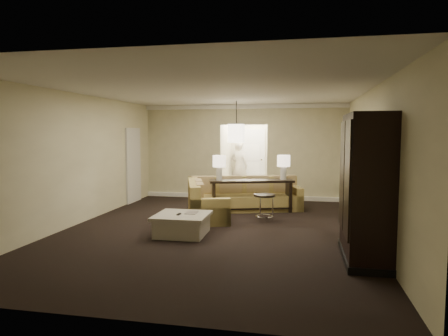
% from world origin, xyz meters
% --- Properties ---
extents(ground, '(8.00, 8.00, 0.00)m').
position_xyz_m(ground, '(0.00, 0.00, 0.00)').
color(ground, black).
rests_on(ground, ground).
extents(wall_back, '(6.00, 0.04, 2.80)m').
position_xyz_m(wall_back, '(0.00, 4.00, 1.40)').
color(wall_back, beige).
rests_on(wall_back, ground).
extents(wall_front, '(6.00, 0.04, 2.80)m').
position_xyz_m(wall_front, '(0.00, -4.00, 1.40)').
color(wall_front, beige).
rests_on(wall_front, ground).
extents(wall_left, '(0.04, 8.00, 2.80)m').
position_xyz_m(wall_left, '(-3.00, 0.00, 1.40)').
color(wall_left, beige).
rests_on(wall_left, ground).
extents(wall_right, '(0.04, 8.00, 2.80)m').
position_xyz_m(wall_right, '(3.00, 0.00, 1.40)').
color(wall_right, beige).
rests_on(wall_right, ground).
extents(ceiling, '(6.00, 8.00, 0.02)m').
position_xyz_m(ceiling, '(0.00, 0.00, 2.80)').
color(ceiling, silver).
rests_on(ceiling, wall_back).
extents(crown_molding, '(6.00, 0.10, 0.12)m').
position_xyz_m(crown_molding, '(0.00, 3.95, 2.73)').
color(crown_molding, white).
rests_on(crown_molding, wall_back).
extents(baseboard, '(6.00, 0.10, 0.12)m').
position_xyz_m(baseboard, '(0.00, 3.95, 0.06)').
color(baseboard, white).
rests_on(baseboard, ground).
extents(side_door, '(0.05, 0.90, 2.10)m').
position_xyz_m(side_door, '(-2.97, 2.80, 1.05)').
color(side_door, silver).
rests_on(side_door, ground).
extents(foyer, '(1.44, 2.02, 2.80)m').
position_xyz_m(foyer, '(0.00, 5.34, 1.30)').
color(foyer, white).
rests_on(foyer, ground).
extents(sectional_sofa, '(3.00, 2.93, 0.85)m').
position_xyz_m(sectional_sofa, '(0.07, 1.80, 0.34)').
color(sectional_sofa, brown).
rests_on(sectional_sofa, ground).
extents(coffee_table, '(1.02, 1.02, 0.42)m').
position_xyz_m(coffee_table, '(-0.52, -0.48, 0.21)').
color(coffee_table, beige).
rests_on(coffee_table, ground).
extents(console_table, '(2.12, 1.02, 0.80)m').
position_xyz_m(console_table, '(0.50, 2.00, 0.48)').
color(console_table, black).
rests_on(console_table, ground).
extents(armoire, '(0.67, 1.56, 2.25)m').
position_xyz_m(armoire, '(2.69, -1.38, 1.08)').
color(armoire, black).
rests_on(armoire, ground).
extents(drink_table, '(0.48, 0.48, 0.60)m').
position_xyz_m(drink_table, '(0.91, 1.03, 0.43)').
color(drink_table, black).
rests_on(drink_table, ground).
extents(table_lamp_left, '(0.32, 0.32, 0.61)m').
position_xyz_m(table_lamp_left, '(-0.27, 1.78, 1.21)').
color(table_lamp_left, silver).
rests_on(table_lamp_left, console_table).
extents(table_lamp_right, '(0.32, 0.32, 0.61)m').
position_xyz_m(table_lamp_right, '(1.27, 2.22, 1.21)').
color(table_lamp_right, silver).
rests_on(table_lamp_right, console_table).
extents(pendant_light, '(0.38, 0.38, 1.09)m').
position_xyz_m(pendant_light, '(0.00, 2.70, 1.95)').
color(pendant_light, black).
rests_on(pendant_light, ceiling).
extents(person, '(0.79, 0.66, 1.86)m').
position_xyz_m(person, '(-0.39, 5.60, 0.93)').
color(person, beige).
rests_on(person, ground).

